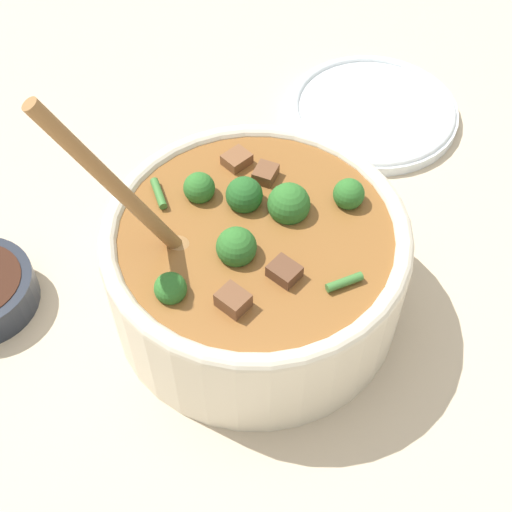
% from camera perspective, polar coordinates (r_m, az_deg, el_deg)
% --- Properties ---
extents(ground_plane, '(4.00, 4.00, 0.00)m').
position_cam_1_polar(ground_plane, '(0.66, 0.00, -3.69)').
color(ground_plane, '#C6B293').
extents(stew_bowl, '(0.26, 0.26, 0.26)m').
position_cam_1_polar(stew_bowl, '(0.61, -0.03, -0.45)').
color(stew_bowl, beige).
rests_on(stew_bowl, ground_plane).
extents(empty_plate, '(0.19, 0.19, 0.02)m').
position_cam_1_polar(empty_plate, '(0.84, 9.29, 11.42)').
color(empty_plate, white).
rests_on(empty_plate, ground_plane).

